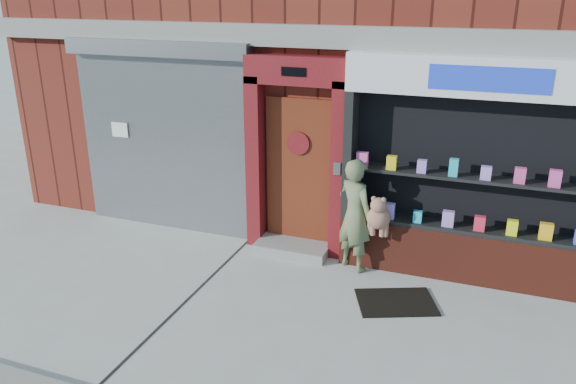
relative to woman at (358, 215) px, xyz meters
The scene contains 6 objects.
ground 1.76m from the woman, 99.56° to the right, with size 80.00×80.00×0.00m, color #9E9E99.
shutter_bay 3.40m from the woman, behind, with size 3.10×0.30×3.04m.
red_door_bay 1.24m from the woman, 162.45° to the left, with size 1.52×0.58×2.90m.
pharmacy_bay 1.61m from the woman, 10.38° to the left, with size 3.50×0.41×3.00m.
woman is the anchor object (origin of this frame).
doormat 1.31m from the woman, 45.91° to the right, with size 0.96×0.68×0.02m, color black.
Camera 1 is at (1.85, -5.49, 3.77)m, focal length 35.00 mm.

